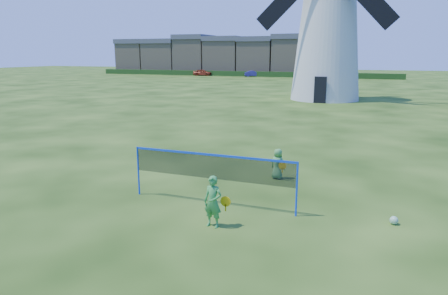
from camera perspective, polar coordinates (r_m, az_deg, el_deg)
name	(u,v)px	position (r m, az deg, el deg)	size (l,w,h in m)	color
ground	(212,197)	(12.65, -1.66, -7.04)	(220.00, 220.00, 0.00)	black
windmill	(328,27)	(40.64, 14.52, 16.23)	(12.55, 6.50, 18.82)	silver
badminton_net	(212,167)	(11.72, -1.76, -2.84)	(5.05, 0.05, 1.55)	blue
player_girl	(213,202)	(10.37, -1.57, -7.69)	(0.68, 0.38, 1.35)	#399040
player_boy	(278,164)	(14.43, 7.62, -2.31)	(0.67, 0.49, 1.09)	#4E9849
play_ball	(394,220)	(11.59, 22.94, -9.48)	(0.22, 0.22, 0.22)	green
terraced_houses	(226,56)	(88.58, 0.26, 12.89)	(51.04, 8.40, 8.36)	#9D8868
hedge	(236,74)	(81.51, 1.76, 10.42)	(62.00, 0.80, 1.00)	#193814
car_left	(202,73)	(83.40, -3.07, 10.56)	(1.52, 3.78, 1.29)	maroon
car_right	(253,74)	(80.38, 4.16, 10.40)	(1.20, 3.43, 1.13)	navy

